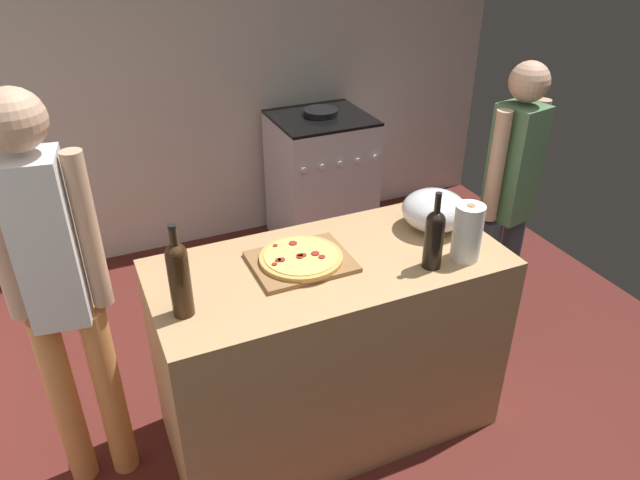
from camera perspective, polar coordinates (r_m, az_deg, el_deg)
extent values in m
cube|color=#511E19|center=(3.52, -1.45, -9.45)|extent=(4.15, 3.35, 0.02)
cube|color=#BCB7AD|center=(4.17, -9.67, 16.87)|extent=(4.15, 0.10, 2.60)
cube|color=tan|center=(2.74, 0.87, -10.24)|extent=(1.48, 0.69, 0.92)
cube|color=olive|center=(2.44, -1.81, -2.08)|extent=(0.40, 0.32, 0.02)
cylinder|color=tan|center=(2.43, -1.82, -1.70)|extent=(0.34, 0.34, 0.02)
cylinder|color=#EAC660|center=(2.43, -1.82, -1.48)|extent=(0.30, 0.30, 0.00)
cylinder|color=maroon|center=(2.37, -4.36, -2.32)|extent=(0.02, 0.02, 0.01)
cylinder|color=maroon|center=(2.39, -4.01, -1.94)|extent=(0.02, 0.02, 0.01)
cylinder|color=maroon|center=(2.42, -1.58, -1.46)|extent=(0.03, 0.03, 0.01)
cylinder|color=maroon|center=(2.40, -3.70, -1.90)|extent=(0.03, 0.03, 0.01)
cylinder|color=maroon|center=(2.41, 0.18, -1.62)|extent=(0.03, 0.03, 0.01)
cylinder|color=maroon|center=(2.42, -1.95, -1.47)|extent=(0.03, 0.03, 0.01)
cylinder|color=maroon|center=(2.50, -2.60, -0.32)|extent=(0.03, 0.03, 0.01)
cylinder|color=maroon|center=(2.43, -0.45, -1.30)|extent=(0.03, 0.03, 0.01)
cylinder|color=maroon|center=(2.41, -1.94, -1.63)|extent=(0.03, 0.03, 0.01)
cylinder|color=maroon|center=(2.49, -4.29, -0.53)|extent=(0.02, 0.02, 0.01)
cylinder|color=#B2B2B7|center=(2.76, 10.69, 1.25)|extent=(0.12, 0.12, 0.01)
ellipsoid|color=silver|center=(2.72, 10.86, 2.83)|extent=(0.29, 0.29, 0.17)
cylinder|color=white|center=(2.50, 13.89, 0.71)|extent=(0.12, 0.12, 0.24)
cylinder|color=#997551|center=(2.50, 13.89, 0.75)|extent=(0.03, 0.03, 0.25)
cylinder|color=#331E0F|center=(2.16, -13.18, -4.15)|extent=(0.08, 0.08, 0.25)
sphere|color=#331E0F|center=(2.09, -13.58, -1.29)|extent=(0.08, 0.08, 0.08)
cylinder|color=#331E0F|center=(2.06, -13.78, 0.18)|extent=(0.03, 0.03, 0.08)
cylinder|color=black|center=(2.04, -13.93, 1.26)|extent=(0.03, 0.03, 0.01)
cylinder|color=black|center=(2.42, 10.76, -0.37)|extent=(0.08, 0.08, 0.21)
sphere|color=black|center=(2.37, 11.00, 1.81)|extent=(0.08, 0.08, 0.08)
cylinder|color=black|center=(2.34, 11.15, 3.23)|extent=(0.03, 0.03, 0.09)
cylinder|color=black|center=(2.32, 11.27, 4.30)|extent=(0.03, 0.03, 0.01)
cube|color=#B7B7BC|center=(4.26, 0.08, 5.60)|extent=(0.64, 0.59, 0.92)
cube|color=black|center=(4.09, 0.08, 11.59)|extent=(0.64, 0.59, 0.02)
cylinder|color=silver|center=(3.80, -1.55, 6.69)|extent=(0.04, 0.02, 0.04)
cylinder|color=silver|center=(3.85, 0.22, 7.01)|extent=(0.04, 0.02, 0.04)
cylinder|color=silver|center=(3.90, 1.95, 7.31)|extent=(0.04, 0.02, 0.04)
cylinder|color=silver|center=(3.96, 3.63, 7.59)|extent=(0.04, 0.02, 0.04)
cylinder|color=silver|center=(4.01, 5.27, 7.86)|extent=(0.04, 0.02, 0.04)
cylinder|color=black|center=(4.10, 0.07, 12.09)|extent=(0.23, 0.23, 0.04)
cylinder|color=#D88C4C|center=(2.74, -23.11, -14.10)|extent=(0.11, 0.11, 0.86)
cylinder|color=#D88C4C|center=(2.71, -19.38, -13.73)|extent=(0.11, 0.11, 0.86)
cube|color=silver|center=(2.29, -24.68, -0.15)|extent=(0.23, 0.23, 0.64)
cylinder|color=tan|center=(2.32, -28.23, -0.29)|extent=(0.08, 0.08, 0.61)
cylinder|color=tan|center=(2.26, -21.22, 0.70)|extent=(0.08, 0.08, 0.61)
sphere|color=tan|center=(2.13, -27.22, 10.16)|extent=(0.21, 0.21, 0.21)
cylinder|color=#383D4C|center=(3.51, 17.32, -3.03)|extent=(0.11, 0.11, 0.79)
cylinder|color=#383D4C|center=(3.37, 15.26, -4.11)|extent=(0.11, 0.11, 0.79)
cube|color=#4C724C|center=(3.12, 18.10, 6.98)|extent=(0.23, 0.23, 0.59)
cylinder|color=tan|center=(3.23, 19.71, 7.73)|extent=(0.08, 0.08, 0.56)
cylinder|color=tan|center=(3.01, 16.48, 6.70)|extent=(0.08, 0.08, 0.56)
sphere|color=tan|center=(3.00, 19.35, 14.06)|extent=(0.19, 0.19, 0.19)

